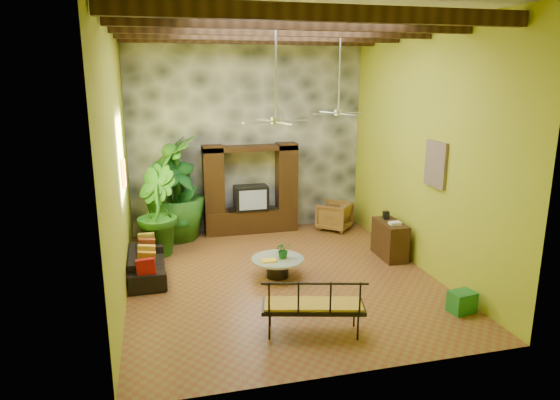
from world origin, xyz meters
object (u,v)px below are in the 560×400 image
object	(u,v)px
entertainment_center	(251,196)
tall_plant_c	(175,188)
tall_plant_b	(155,211)
tall_plant_a	(176,198)
coffee_table	(278,265)
iron_bench	(315,304)
green_bin	(462,302)
sofa	(147,264)
ceiling_fan_front	(276,109)
side_console	(390,240)
wicker_armchair	(334,216)
ceiling_fan_back	(339,103)

from	to	relation	value
entertainment_center	tall_plant_c	size ratio (longest dim) A/B	0.92
tall_plant_b	tall_plant_a	bearing A→B (deg)	54.15
coffee_table	tall_plant_c	bearing A→B (deg)	121.36
iron_bench	green_bin	world-z (taller)	iron_bench
sofa	tall_plant_c	bearing A→B (deg)	-17.87
ceiling_fan_front	side_console	xyz separation A→B (m)	(2.85, 0.92, -2.99)
wicker_armchair	tall_plant_c	xyz separation A→B (m)	(-4.07, 0.26, 0.93)
ceiling_fan_back	tall_plant_b	size ratio (longest dim) A/B	0.92
tall_plant_b	sofa	bearing A→B (deg)	-99.38
ceiling_fan_front	tall_plant_b	distance (m)	4.08
ceiling_fan_front	tall_plant_b	size ratio (longest dim) A/B	0.92
ceiling_fan_front	iron_bench	world-z (taller)	ceiling_fan_front
tall_plant_a	wicker_armchair	bearing A→B (deg)	0.71
tall_plant_a	side_console	xyz separation A→B (m)	(4.56, -2.22, -0.70)
iron_bench	side_console	xyz separation A→B (m)	(2.72, 2.90, -0.12)
side_console	iron_bench	bearing A→B (deg)	-131.67
coffee_table	green_bin	distance (m)	3.55
tall_plant_a	green_bin	bearing A→B (deg)	-47.61
entertainment_center	tall_plant_b	world-z (taller)	entertainment_center
side_console	ceiling_fan_front	bearing A→B (deg)	-160.58
ceiling_fan_back	wicker_armchair	xyz separation A→B (m)	(0.57, 1.59, -3.03)
coffee_table	entertainment_center	bearing A→B (deg)	88.87
entertainment_center	coffee_table	xyz separation A→B (m)	(-0.06, -3.10, -0.71)
iron_bench	ceiling_fan_back	bearing A→B (deg)	79.70
sofa	green_bin	world-z (taller)	sofa
wicker_armchair	tall_plant_b	xyz separation A→B (m)	(-4.58, -0.73, 0.64)
ceiling_fan_front	green_bin	xyz separation A→B (m)	(2.85, -1.85, -3.22)
coffee_table	iron_bench	size ratio (longest dim) A/B	0.63
entertainment_center	wicker_armchair	distance (m)	2.28
ceiling_fan_front	wicker_armchair	world-z (taller)	ceiling_fan_front
ceiling_fan_back	tall_plant_c	world-z (taller)	ceiling_fan_back
entertainment_center	tall_plant_b	size ratio (longest dim) A/B	1.19
coffee_table	iron_bench	world-z (taller)	iron_bench
side_console	wicker_armchair	bearing A→B (deg)	103.35
entertainment_center	sofa	distance (m)	3.64
entertainment_center	sofa	bearing A→B (deg)	-137.24
ceiling_fan_back	iron_bench	bearing A→B (deg)	-115.02
sofa	tall_plant_a	bearing A→B (deg)	-20.11
ceiling_fan_front	sofa	distance (m)	4.12
tall_plant_c	iron_bench	world-z (taller)	tall_plant_c
ceiling_fan_back	tall_plant_b	xyz separation A→B (m)	(-4.00, 0.86, -2.39)
ceiling_fan_front	ceiling_fan_back	distance (m)	2.41
tall_plant_c	iron_bench	distance (m)	5.79
tall_plant_a	tall_plant_c	bearing A→B (deg)	88.44
entertainment_center	coffee_table	bearing A→B (deg)	-91.13
ceiling_fan_back	side_console	xyz separation A→B (m)	(1.05, -0.68, -2.99)
entertainment_center	iron_bench	xyz separation A→B (m)	(-0.07, -5.51, -0.43)
green_bin	wicker_armchair	bearing A→B (deg)	95.40
ceiling_fan_front	tall_plant_a	distance (m)	4.25
tall_plant_c	side_console	distance (m)	5.28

